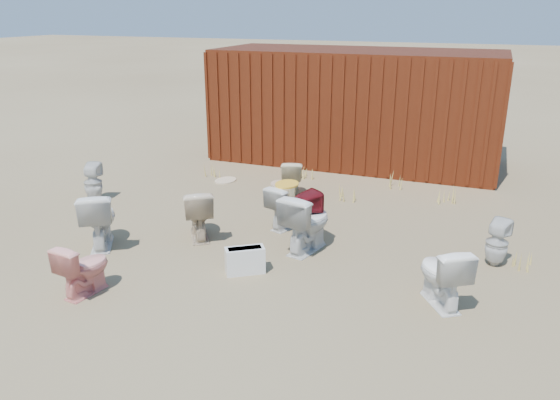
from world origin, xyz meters
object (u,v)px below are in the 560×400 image
(toilet_front_a, at_px, (99,219))
(toilet_back_yellowlid, at_px, (287,206))
(toilet_front_c, at_px, (307,222))
(toilet_back_e, at_px, (497,243))
(toilet_front_maroon, at_px, (306,219))
(shipping_container, at_px, (356,106))
(toilet_front_pink, at_px, (84,268))
(toilet_back_a, at_px, (93,183))
(loose_tank, at_px, (245,260))
(toilet_back_beige_left, at_px, (198,213))
(toilet_back_beige_right, at_px, (293,178))
(toilet_front_e, at_px, (442,274))

(toilet_front_a, height_order, toilet_back_yellowlid, toilet_front_a)
(toilet_front_c, height_order, toilet_back_e, toilet_front_c)
(toilet_front_a, height_order, toilet_front_maroon, toilet_front_a)
(shipping_container, relative_size, toilet_front_c, 7.09)
(toilet_front_pink, height_order, toilet_back_a, toilet_back_a)
(shipping_container, distance_m, toilet_back_yellowlid, 4.38)
(toilet_back_e, bearing_deg, shipping_container, -36.29)
(toilet_back_e, height_order, loose_tank, toilet_back_e)
(toilet_back_beige_left, bearing_deg, toilet_front_pink, 43.93)
(toilet_front_pink, bearing_deg, toilet_back_beige_right, -95.76)
(shipping_container, relative_size, loose_tank, 12.00)
(toilet_back_a, bearing_deg, loose_tank, 137.33)
(toilet_front_c, xyz_separation_m, toilet_back_a, (-4.15, 0.62, -0.08))
(loose_tank, bearing_deg, toilet_back_yellowlid, 56.88)
(toilet_front_a, xyz_separation_m, loose_tank, (2.28, -0.04, -0.24))
(toilet_front_a, bearing_deg, toilet_back_yellowlid, -176.37)
(toilet_front_c, relative_size, toilet_back_beige_right, 1.27)
(toilet_front_a, bearing_deg, toilet_back_e, 162.46)
(toilet_front_pink, relative_size, toilet_front_e, 0.88)
(toilet_front_e, xyz_separation_m, toilet_back_beige_left, (-3.54, 0.71, 0.01))
(toilet_back_beige_left, height_order, toilet_back_yellowlid, toilet_back_beige_left)
(toilet_front_c, height_order, toilet_front_e, toilet_front_c)
(toilet_front_maroon, bearing_deg, toilet_front_c, 151.32)
(toilet_front_e, bearing_deg, toilet_front_a, -32.05)
(toilet_front_e, bearing_deg, toilet_back_a, -46.46)
(toilet_back_beige_left, distance_m, toilet_back_beige_right, 2.40)
(toilet_back_beige_right, distance_m, loose_tank, 3.16)
(toilet_back_beige_right, bearing_deg, toilet_back_yellowlid, 90.95)
(toilet_back_a, relative_size, loose_tank, 1.37)
(toilet_front_maroon, bearing_deg, toilet_back_a, 30.47)
(toilet_front_a, bearing_deg, toilet_back_beige_right, -152.43)
(toilet_front_e, distance_m, loose_tank, 2.43)
(toilet_front_maroon, relative_size, toilet_back_beige_right, 1.23)
(toilet_front_maroon, xyz_separation_m, toilet_back_e, (2.55, 0.31, -0.09))
(toilet_back_beige_left, bearing_deg, toilet_back_yellowlid, -175.77)
(toilet_back_beige_right, bearing_deg, toilet_back_a, 10.57)
(toilet_back_beige_left, xyz_separation_m, toilet_back_beige_right, (0.64, 2.31, -0.05))
(toilet_back_beige_right, bearing_deg, toilet_front_maroon, 99.07)
(toilet_front_e, height_order, toilet_back_a, toilet_front_e)
(toilet_front_maroon, distance_m, toilet_front_e, 2.20)
(toilet_front_c, bearing_deg, toilet_back_a, 5.31)
(toilet_front_e, bearing_deg, shipping_container, -100.06)
(toilet_front_e, xyz_separation_m, toilet_back_e, (0.58, 1.30, -0.05))
(toilet_back_beige_left, relative_size, toilet_back_yellowlid, 1.10)
(toilet_back_e, bearing_deg, toilet_front_pink, 49.34)
(toilet_front_maroon, distance_m, loose_tank, 1.20)
(toilet_front_a, height_order, toilet_front_e, toilet_front_a)
(toilet_front_maroon, distance_m, toilet_back_yellowlid, 0.75)
(toilet_front_c, bearing_deg, toilet_back_yellowlid, -37.60)
(toilet_front_pink, height_order, toilet_front_maroon, toilet_front_maroon)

